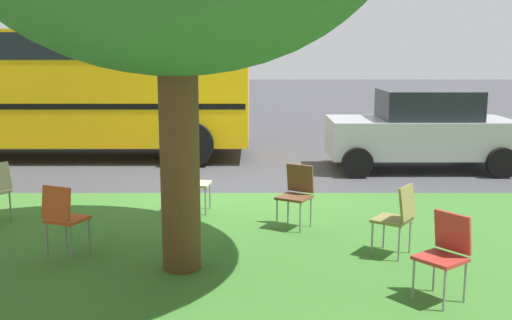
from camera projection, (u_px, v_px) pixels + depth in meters
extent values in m
plane|color=#424247|center=(227.00, 191.00, 10.77)|extent=(80.00, 80.00, 0.00)
cube|color=#3D752D|center=(215.00, 249.00, 7.62)|extent=(48.00, 6.00, 0.01)
cylinder|color=brown|center=(179.00, 147.00, 6.71)|extent=(0.44, 0.44, 2.81)
cube|color=brown|center=(294.00, 197.00, 8.45)|extent=(0.56, 0.56, 0.04)
cube|color=brown|center=(300.00, 178.00, 8.56)|extent=(0.39, 0.27, 0.40)
cylinder|color=gray|center=(277.00, 214.00, 8.43)|extent=(0.02, 0.02, 0.42)
cylinder|color=gray|center=(300.00, 218.00, 8.26)|extent=(0.02, 0.02, 0.42)
cylinder|color=gray|center=(288.00, 209.00, 8.72)|extent=(0.02, 0.02, 0.42)
cylinder|color=gray|center=(311.00, 212.00, 8.55)|extent=(0.02, 0.02, 0.42)
cube|color=#C64C1E|center=(67.00, 219.00, 7.37)|extent=(0.54, 0.53, 0.04)
cube|color=#C64C1E|center=(56.00, 203.00, 7.16)|extent=(0.40, 0.23, 0.40)
cylinder|color=gray|center=(89.00, 235.00, 7.50)|extent=(0.02, 0.02, 0.42)
cylinder|color=gray|center=(66.00, 232.00, 7.63)|extent=(0.02, 0.02, 0.42)
cylinder|color=gray|center=(71.00, 243.00, 7.19)|extent=(0.02, 0.02, 0.42)
cylinder|color=gray|center=(47.00, 239.00, 7.33)|extent=(0.02, 0.02, 0.42)
cube|color=#B7332D|center=(440.00, 259.00, 5.97)|extent=(0.57, 0.58, 0.04)
cube|color=#B7332D|center=(453.00, 232.00, 6.04)|extent=(0.31, 0.37, 0.40)
cylinder|color=gray|center=(413.00, 280.00, 6.05)|extent=(0.02, 0.02, 0.42)
cylinder|color=gray|center=(444.00, 291.00, 5.77)|extent=(0.02, 0.02, 0.42)
cylinder|color=gray|center=(434.00, 272.00, 6.26)|extent=(0.02, 0.02, 0.42)
cylinder|color=gray|center=(465.00, 282.00, 5.98)|extent=(0.02, 0.02, 0.42)
cylinder|color=gray|center=(10.00, 206.00, 8.86)|extent=(0.02, 0.02, 0.42)
cube|color=olive|center=(392.00, 220.00, 7.34)|extent=(0.57, 0.57, 0.04)
cube|color=olive|center=(407.00, 203.00, 7.20)|extent=(0.30, 0.38, 0.40)
cylinder|color=gray|center=(384.00, 232.00, 7.62)|extent=(0.02, 0.02, 0.42)
cylinder|color=gray|center=(372.00, 239.00, 7.33)|extent=(0.02, 0.02, 0.42)
cylinder|color=gray|center=(410.00, 237.00, 7.43)|extent=(0.02, 0.02, 0.42)
cylinder|color=gray|center=(399.00, 244.00, 7.14)|extent=(0.02, 0.02, 0.42)
cube|color=beige|center=(197.00, 184.00, 9.29)|extent=(0.45, 0.46, 0.04)
cube|color=beige|center=(185.00, 168.00, 9.27)|extent=(0.13, 0.41, 0.40)
cylinder|color=gray|center=(206.00, 202.00, 9.14)|extent=(0.02, 0.02, 0.42)
cylinder|color=gray|center=(210.00, 196.00, 9.49)|extent=(0.02, 0.02, 0.42)
cylinder|color=gray|center=(183.00, 201.00, 9.18)|extent=(0.02, 0.02, 0.42)
cylinder|color=gray|center=(189.00, 195.00, 9.53)|extent=(0.02, 0.02, 0.42)
cube|color=#ADB2B7|center=(419.00, 137.00, 12.56)|extent=(3.70, 1.64, 0.76)
cube|color=#1E232B|center=(428.00, 106.00, 12.45)|extent=(1.90, 1.44, 0.64)
cylinder|color=black|center=(357.00, 163.00, 11.78)|extent=(0.60, 0.18, 0.60)
cylinder|color=black|center=(344.00, 148.00, 13.49)|extent=(0.60, 0.18, 0.60)
cylinder|color=black|center=(502.00, 163.00, 11.78)|extent=(0.60, 0.18, 0.60)
cylinder|color=black|center=(471.00, 148.00, 13.49)|extent=(0.60, 0.18, 0.60)
cube|color=yellow|center=(21.00, 86.00, 13.90)|extent=(10.40, 2.44, 2.50)
cube|color=black|center=(22.00, 102.00, 13.96)|extent=(10.30, 2.46, 0.12)
cube|color=black|center=(18.00, 46.00, 13.74)|extent=(10.30, 2.46, 0.56)
cylinder|color=black|center=(191.00, 145.00, 12.87)|extent=(0.96, 0.28, 0.96)
cylinder|color=black|center=(202.00, 129.00, 15.35)|extent=(0.96, 0.28, 0.96)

